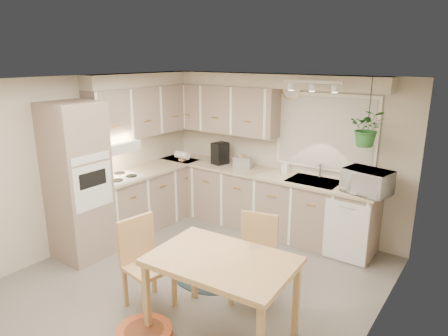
# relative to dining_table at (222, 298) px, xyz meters

# --- Properties ---
(floor) EXTENTS (4.20, 4.20, 0.00)m
(floor) POSITION_rel_dining_table_xyz_m (-0.84, 0.62, -0.42)
(floor) COLOR slate
(floor) RESTS_ON ground
(ceiling) EXTENTS (4.20, 4.20, 0.00)m
(ceiling) POSITION_rel_dining_table_xyz_m (-0.84, 0.62, 1.98)
(ceiling) COLOR silver
(ceiling) RESTS_ON wall_back
(wall_back) EXTENTS (4.00, 0.04, 2.40)m
(wall_back) POSITION_rel_dining_table_xyz_m (-0.84, 2.72, 0.78)
(wall_back) COLOR beige
(wall_back) RESTS_ON floor
(wall_front) EXTENTS (4.00, 0.04, 2.40)m
(wall_front) POSITION_rel_dining_table_xyz_m (-0.84, -1.48, 0.78)
(wall_front) COLOR beige
(wall_front) RESTS_ON floor
(wall_left) EXTENTS (0.04, 4.20, 2.40)m
(wall_left) POSITION_rel_dining_table_xyz_m (-2.84, 0.62, 0.78)
(wall_left) COLOR beige
(wall_left) RESTS_ON floor
(wall_right) EXTENTS (0.04, 4.20, 2.40)m
(wall_right) POSITION_rel_dining_table_xyz_m (1.16, 0.62, 0.78)
(wall_right) COLOR beige
(wall_right) RESTS_ON floor
(base_cab_left) EXTENTS (0.60, 1.85, 0.90)m
(base_cab_left) POSITION_rel_dining_table_xyz_m (-2.54, 1.50, 0.03)
(base_cab_left) COLOR gray
(base_cab_left) RESTS_ON floor
(base_cab_back) EXTENTS (3.60, 0.60, 0.90)m
(base_cab_back) POSITION_rel_dining_table_xyz_m (-1.04, 2.42, 0.03)
(base_cab_back) COLOR gray
(base_cab_back) RESTS_ON floor
(counter_left) EXTENTS (0.64, 1.89, 0.04)m
(counter_left) POSITION_rel_dining_table_xyz_m (-2.53, 1.50, 0.50)
(counter_left) COLOR tan
(counter_left) RESTS_ON base_cab_left
(counter_back) EXTENTS (3.64, 0.64, 0.04)m
(counter_back) POSITION_rel_dining_table_xyz_m (-1.04, 2.41, 0.50)
(counter_back) COLOR tan
(counter_back) RESTS_ON base_cab_back
(oven_stack) EXTENTS (0.65, 0.65, 2.10)m
(oven_stack) POSITION_rel_dining_table_xyz_m (-2.51, 0.25, 0.63)
(oven_stack) COLOR gray
(oven_stack) RESTS_ON floor
(wall_oven_face) EXTENTS (0.02, 0.56, 0.58)m
(wall_oven_face) POSITION_rel_dining_table_xyz_m (-2.19, 0.25, 0.63)
(wall_oven_face) COLOR silver
(wall_oven_face) RESTS_ON oven_stack
(upper_cab_left) EXTENTS (0.35, 2.00, 0.75)m
(upper_cab_left) POSITION_rel_dining_table_xyz_m (-2.66, 1.62, 1.41)
(upper_cab_left) COLOR gray
(upper_cab_left) RESTS_ON wall_left
(upper_cab_back) EXTENTS (2.00, 0.35, 0.75)m
(upper_cab_back) POSITION_rel_dining_table_xyz_m (-1.84, 2.55, 1.41)
(upper_cab_back) COLOR gray
(upper_cab_back) RESTS_ON wall_back
(soffit_left) EXTENTS (0.30, 2.00, 0.20)m
(soffit_left) POSITION_rel_dining_table_xyz_m (-2.69, 1.62, 1.88)
(soffit_left) COLOR beige
(soffit_left) RESTS_ON wall_left
(soffit_back) EXTENTS (3.60, 0.30, 0.20)m
(soffit_back) POSITION_rel_dining_table_xyz_m (-1.04, 2.57, 1.88)
(soffit_back) COLOR beige
(soffit_back) RESTS_ON wall_back
(cooktop) EXTENTS (0.52, 0.58, 0.02)m
(cooktop) POSITION_rel_dining_table_xyz_m (-2.52, 0.92, 0.53)
(cooktop) COLOR silver
(cooktop) RESTS_ON counter_left
(range_hood) EXTENTS (0.40, 0.60, 0.14)m
(range_hood) POSITION_rel_dining_table_xyz_m (-2.54, 0.92, 0.98)
(range_hood) COLOR silver
(range_hood) RESTS_ON upper_cab_left
(window_blinds) EXTENTS (1.40, 0.02, 1.00)m
(window_blinds) POSITION_rel_dining_table_xyz_m (-0.14, 2.69, 1.18)
(window_blinds) COLOR beige
(window_blinds) RESTS_ON wall_back
(window_frame) EXTENTS (1.50, 0.02, 1.10)m
(window_frame) POSITION_rel_dining_table_xyz_m (-0.14, 2.70, 1.18)
(window_frame) COLOR silver
(window_frame) RESTS_ON wall_back
(sink) EXTENTS (0.70, 0.48, 0.10)m
(sink) POSITION_rel_dining_table_xyz_m (-0.14, 2.42, 0.48)
(sink) COLOR #9C9FA3
(sink) RESTS_ON counter_back
(dishwasher_front) EXTENTS (0.58, 0.02, 0.83)m
(dishwasher_front) POSITION_rel_dining_table_xyz_m (0.46, 2.11, 0.01)
(dishwasher_front) COLOR silver
(dishwasher_front) RESTS_ON base_cab_back
(track_light_bar) EXTENTS (0.80, 0.04, 0.04)m
(track_light_bar) POSITION_rel_dining_table_xyz_m (-0.14, 2.17, 1.91)
(track_light_bar) COLOR silver
(track_light_bar) RESTS_ON ceiling
(wall_clock) EXTENTS (0.30, 0.03, 0.30)m
(wall_clock) POSITION_rel_dining_table_xyz_m (-0.69, 2.69, 1.76)
(wall_clock) COLOR #E4B350
(wall_clock) RESTS_ON wall_back
(dining_table) EXTENTS (1.38, 0.97, 0.84)m
(dining_table) POSITION_rel_dining_table_xyz_m (0.00, 0.00, 0.00)
(dining_table) COLOR tan
(dining_table) RESTS_ON floor
(chair_left) EXTENTS (0.53, 0.53, 0.99)m
(chair_left) POSITION_rel_dining_table_xyz_m (-0.92, -0.06, 0.08)
(chair_left) COLOR tan
(chair_left) RESTS_ON floor
(chair_back) EXTENTS (0.54, 0.54, 0.96)m
(chair_back) POSITION_rel_dining_table_xyz_m (-0.08, 0.70, 0.06)
(chair_back) COLOR tan
(chair_back) RESTS_ON floor
(braided_rug) EXTENTS (1.38, 1.23, 0.01)m
(braided_rug) POSITION_rel_dining_table_xyz_m (-0.88, 0.84, -0.41)
(braided_rug) COLOR black
(braided_rug) RESTS_ON floor
(pet_bed) EXTENTS (0.68, 0.68, 0.12)m
(pet_bed) POSITION_rel_dining_table_xyz_m (-0.56, -0.50, -0.36)
(pet_bed) COLOR #B55D24
(pet_bed) RESTS_ON floor
(microwave) EXTENTS (0.62, 0.42, 0.39)m
(microwave) POSITION_rel_dining_table_xyz_m (0.62, 2.32, 0.72)
(microwave) COLOR silver
(microwave) RESTS_ON counter_back
(soap_bottle) EXTENTS (0.11, 0.22, 0.10)m
(soap_bottle) POSITION_rel_dining_table_xyz_m (-0.67, 2.57, 0.57)
(soap_bottle) COLOR silver
(soap_bottle) RESTS_ON counter_back
(hanging_plant) EXTENTS (0.52, 0.55, 0.36)m
(hanging_plant) POSITION_rel_dining_table_xyz_m (0.56, 2.32, 1.31)
(hanging_plant) COLOR #29682B
(hanging_plant) RESTS_ON ceiling
(coffee_maker) EXTENTS (0.25, 0.28, 0.35)m
(coffee_maker) POSITION_rel_dining_table_xyz_m (-1.78, 2.42, 0.70)
(coffee_maker) COLOR black
(coffee_maker) RESTS_ON counter_back
(toaster) EXTENTS (0.31, 0.22, 0.17)m
(toaster) POSITION_rel_dining_table_xyz_m (-1.35, 2.44, 0.61)
(toaster) COLOR #9C9FA3
(toaster) RESTS_ON counter_back
(knife_block) EXTENTS (0.10, 0.10, 0.20)m
(knife_block) POSITION_rel_dining_table_xyz_m (-1.38, 2.47, 0.62)
(knife_block) COLOR tan
(knife_block) RESTS_ON counter_back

